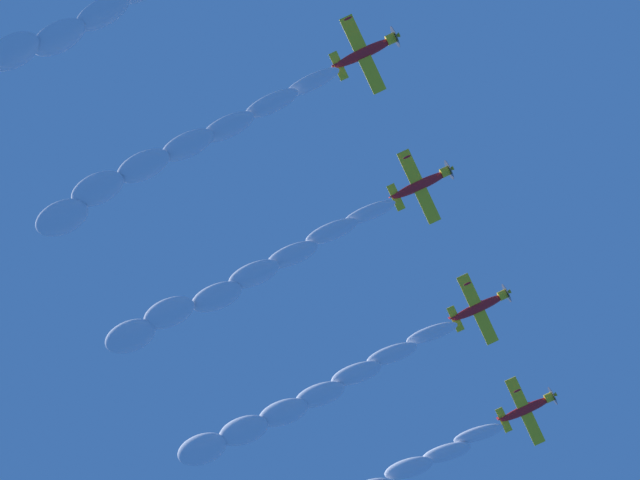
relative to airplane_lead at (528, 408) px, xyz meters
The scene contains 8 objects.
airplane_lead is the anchor object (origin of this frame).
airplane_left_wingman 13.52m from the airplane_lead, 96.14° to the right, with size 7.00×7.53×3.19m.
airplane_right_wingman 28.01m from the airplane_lead, 96.46° to the right, with size 7.00×7.46×3.36m.
airplane_outer_left 41.98m from the airplane_lead, 95.70° to the right, with size 7.00×7.52×3.20m.
smoke_trail_left_wingman 26.62m from the airplane_lead, 155.35° to the right, with size 32.41×5.25×7.42m.
smoke_trail_right_wingman 36.24m from the airplane_lead, 135.46° to the right, with size 32.35×5.60×7.26m.
smoke_trail_outer_left 47.62m from the airplane_lead, 124.23° to the right, with size 32.16×6.03×7.60m.
smoke_trail_outer_right 60.57m from the airplane_lead, 118.59° to the right, with size 31.96×5.63×7.33m.
Camera 1 is at (-7.55, -26.41, 1.80)m, focal length 43.34 mm.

